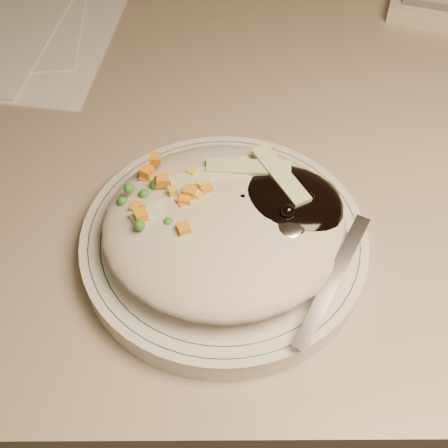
{
  "coord_description": "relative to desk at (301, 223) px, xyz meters",
  "views": [
    {
      "loc": [
        -0.1,
        0.88,
        1.16
      ],
      "look_at": [
        -0.1,
        1.19,
        0.78
      ],
      "focal_mm": 50.0,
      "sensor_mm": 36.0,
      "label": 1
    }
  ],
  "objects": [
    {
      "name": "desk",
      "position": [
        0.0,
        0.0,
        0.0
      ],
      "size": [
        1.4,
        0.7,
        0.74
      ],
      "color": "gray",
      "rests_on": "ground"
    },
    {
      "name": "plate",
      "position": [
        -0.1,
        -0.19,
        0.21
      ],
      "size": [
        0.23,
        0.23,
        0.02
      ],
      "primitive_type": "cylinder",
      "color": "silver",
      "rests_on": "desk"
    },
    {
      "name": "plate_rim",
      "position": [
        -0.1,
        -0.19,
        0.22
      ],
      "size": [
        0.22,
        0.22,
        0.0
      ],
      "color": "#144723",
      "rests_on": "plate"
    },
    {
      "name": "meal",
      "position": [
        -0.1,
        -0.19,
        0.24
      ],
      "size": [
        0.21,
        0.19,
        0.05
      ],
      "color": "#B1A890",
      "rests_on": "plate"
    }
  ]
}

